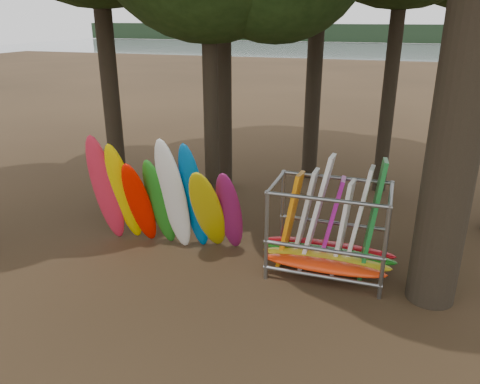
% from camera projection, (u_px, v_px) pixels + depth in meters
% --- Properties ---
extents(ground, '(120.00, 120.00, 0.00)m').
position_uv_depth(ground, '(241.00, 270.00, 11.12)').
color(ground, '#47331E').
rests_on(ground, ground).
extents(lake, '(160.00, 160.00, 0.00)m').
position_uv_depth(lake, '(379.00, 60.00, 64.34)').
color(lake, gray).
rests_on(lake, ground).
extents(far_shore, '(160.00, 4.00, 4.00)m').
position_uv_depth(far_shore, '(392.00, 33.00, 107.98)').
color(far_shore, black).
rests_on(far_shore, ground).
extents(kayak_row, '(4.02, 2.04, 3.23)m').
position_uv_depth(kayak_row, '(164.00, 201.00, 11.55)').
color(kayak_row, red).
rests_on(kayak_row, ground).
extents(storage_rack, '(3.18, 1.50, 2.85)m').
position_uv_depth(storage_rack, '(328.00, 233.00, 10.73)').
color(storage_rack, gray).
rests_on(storage_rack, ground).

